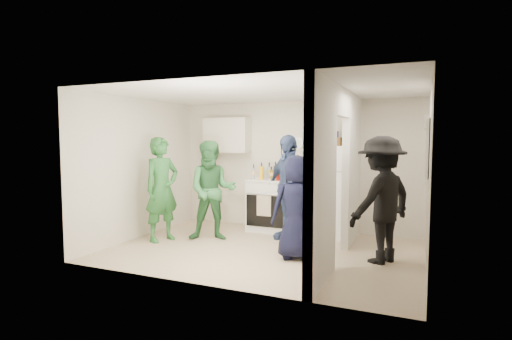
{
  "coord_description": "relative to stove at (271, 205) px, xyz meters",
  "views": [
    {
      "loc": [
        2.33,
        -5.81,
        1.78
      ],
      "look_at": [
        -0.29,
        0.4,
        1.25
      ],
      "focal_mm": 28.0,
      "sensor_mm": 36.0,
      "label": 1
    }
  ],
  "objects": [
    {
      "name": "floor",
      "position": [
        0.37,
        -1.37,
        -0.5
      ],
      "size": [
        4.8,
        4.8,
        0.0
      ],
      "primitive_type": "plane",
      "color": "#CDB790",
      "rests_on": "ground"
    },
    {
      "name": "wall_back",
      "position": [
        0.37,
        0.33,
        0.75
      ],
      "size": [
        4.8,
        0.0,
        4.8
      ],
      "primitive_type": "plane",
      "rotation": [
        1.57,
        0.0,
        0.0
      ],
      "color": "silver",
      "rests_on": "floor"
    },
    {
      "name": "wall_front",
      "position": [
        0.37,
        -3.07,
        0.75
      ],
      "size": [
        4.8,
        0.0,
        4.8
      ],
      "primitive_type": "plane",
      "rotation": [
        -1.57,
        0.0,
        0.0
      ],
      "color": "silver",
      "rests_on": "floor"
    },
    {
      "name": "wall_left",
      "position": [
        -2.03,
        -1.37,
        0.75
      ],
      "size": [
        0.0,
        3.4,
        3.4
      ],
      "primitive_type": "plane",
      "rotation": [
        1.57,
        0.0,
        1.57
      ],
      "color": "silver",
      "rests_on": "floor"
    },
    {
      "name": "wall_right",
      "position": [
        2.77,
        -1.37,
        0.75
      ],
      "size": [
        0.0,
        3.4,
        3.4
      ],
      "primitive_type": "plane",
      "rotation": [
        1.57,
        0.0,
        -1.57
      ],
      "color": "silver",
      "rests_on": "floor"
    },
    {
      "name": "ceiling",
      "position": [
        0.37,
        -1.37,
        2.0
      ],
      "size": [
        4.8,
        4.8,
        0.0
      ],
      "primitive_type": "plane",
      "rotation": [
        3.14,
        0.0,
        0.0
      ],
      "color": "white",
      "rests_on": "wall_back"
    },
    {
      "name": "partition_pier_back",
      "position": [
        1.57,
        -0.27,
        0.75
      ],
      "size": [
        0.12,
        1.2,
        2.5
      ],
      "primitive_type": "cube",
      "color": "silver",
      "rests_on": "floor"
    },
    {
      "name": "partition_pier_front",
      "position": [
        1.57,
        -2.47,
        0.75
      ],
      "size": [
        0.12,
        1.2,
        2.5
      ],
      "primitive_type": "cube",
      "color": "silver",
      "rests_on": "floor"
    },
    {
      "name": "partition_header",
      "position": [
        1.57,
        -1.37,
        1.8
      ],
      "size": [
        0.12,
        1.0,
        0.4
      ],
      "primitive_type": "cube",
      "color": "silver",
      "rests_on": "partition_pier_back"
    },
    {
      "name": "stove",
      "position": [
        0.0,
        0.0,
        0.0
      ],
      "size": [
        0.84,
        0.7,
        1.0
      ],
      "primitive_type": "cube",
      "color": "white",
      "rests_on": "floor"
    },
    {
      "name": "upper_cabinet",
      "position": [
        -1.03,
        0.15,
        1.35
      ],
      "size": [
        0.95,
        0.34,
        0.7
      ],
      "primitive_type": "cube",
      "color": "silver",
      "rests_on": "wall_back"
    },
    {
      "name": "fridge",
      "position": [
        1.26,
        -0.03,
        0.32
      ],
      "size": [
        0.68,
        0.66,
        1.65
      ],
      "primitive_type": "cube",
      "color": "white",
      "rests_on": "floor"
    },
    {
      "name": "wicker_basket",
      "position": [
        1.16,
        0.02,
        1.23
      ],
      "size": [
        0.35,
        0.25,
        0.15
      ],
      "primitive_type": "cube",
      "color": "brown",
      "rests_on": "fridge"
    },
    {
      "name": "blue_bowl",
      "position": [
        1.16,
        0.02,
        1.36
      ],
      "size": [
        0.24,
        0.24,
        0.11
      ],
      "primitive_type": "cylinder",
      "color": "navy",
      "rests_on": "wicker_basket"
    },
    {
      "name": "yellow_cup_stack_top",
      "position": [
        1.48,
        -0.13,
        1.28
      ],
      "size": [
        0.09,
        0.09,
        0.25
      ],
      "primitive_type": "cylinder",
      "color": "#F6AD14",
      "rests_on": "fridge"
    },
    {
      "name": "wall_clock",
      "position": [
        0.42,
        0.31,
        1.2
      ],
      "size": [
        0.22,
        0.02,
        0.22
      ],
      "primitive_type": "cylinder",
      "rotation": [
        1.57,
        0.0,
        0.0
      ],
      "color": "white",
      "rests_on": "wall_back"
    },
    {
      "name": "spice_shelf",
      "position": [
        0.37,
        0.28,
        0.85
      ],
      "size": [
        0.35,
        0.08,
        0.03
      ],
      "primitive_type": "cube",
      "color": "olive",
      "rests_on": "wall_back"
    },
    {
      "name": "nook_window",
      "position": [
        2.75,
        -1.17,
        1.15
      ],
      "size": [
        0.03,
        0.7,
        0.8
      ],
      "primitive_type": "cube",
      "color": "black",
      "rests_on": "wall_right"
    },
    {
      "name": "nook_window_frame",
      "position": [
        2.74,
        -1.17,
        1.15
      ],
      "size": [
        0.04,
        0.76,
        0.86
      ],
      "primitive_type": "cube",
      "color": "white",
      "rests_on": "wall_right"
    },
    {
      "name": "nook_valance",
      "position": [
        2.71,
        -1.17,
        1.5
      ],
      "size": [
        0.04,
        0.82,
        0.18
      ],
      "primitive_type": "cube",
      "color": "white",
      "rests_on": "wall_right"
    },
    {
      "name": "yellow_cup_stack_stove",
      "position": [
        -0.12,
        -0.22,
        0.63
      ],
      "size": [
        0.09,
        0.09,
        0.25
      ],
      "primitive_type": "cylinder",
      "color": "yellow",
      "rests_on": "stove"
    },
    {
      "name": "red_cup",
      "position": [
        0.22,
        -0.2,
        0.56
      ],
      "size": [
        0.09,
        0.09,
        0.12
      ],
      "primitive_type": "cylinder",
      "color": "red",
      "rests_on": "stove"
    },
    {
      "name": "person_green_left",
      "position": [
        -1.48,
        -1.48,
        0.4
      ],
      "size": [
        0.63,
        0.77,
        1.81
      ],
      "primitive_type": "imported",
      "rotation": [
        0.0,
        0.0,
        1.23
      ],
      "color": "#2A6A31",
      "rests_on": "floor"
    },
    {
      "name": "person_green_center",
      "position": [
        -0.7,
        -1.08,
        0.37
      ],
      "size": [
        1.05,
        0.95,
        1.75
      ],
      "primitive_type": "imported",
      "rotation": [
        0.0,
        0.0,
        0.42
      ],
      "color": "#32733F",
      "rests_on": "floor"
    },
    {
      "name": "person_denim",
      "position": [
        0.53,
        -0.58,
        0.42
      ],
      "size": [
        1.15,
        0.99,
        1.85
      ],
      "primitive_type": "imported",
      "rotation": [
        0.0,
        0.0,
        -0.6
      ],
      "color": "#365377",
      "rests_on": "floor"
    },
    {
      "name": "person_navy",
      "position": [
        1.0,
        -1.58,
        0.27
      ],
      "size": [
        0.9,
        0.78,
        1.54
      ],
      "primitive_type": "imported",
      "rotation": [
        0.0,
        0.0,
        -2.67
      ],
      "color": "black",
      "rests_on": "floor"
    },
    {
      "name": "person_nook",
      "position": [
        2.16,
        -1.27,
        0.41
      ],
      "size": [
        1.2,
        1.35,
        1.82
      ],
      "primitive_type": "imported",
      "rotation": [
        0.0,
        0.0,
        -2.13
      ],
      "color": "black",
      "rests_on": "floor"
    },
    {
      "name": "bottle_a",
      "position": [
        -0.26,
        0.13,
        0.65
      ],
      "size": [
        0.06,
        0.06,
        0.29
      ],
      "primitive_type": "cylinder",
      "color": "brown",
      "rests_on": "stove"
    },
    {
      "name": "bottle_b",
      "position": [
        -0.17,
        -0.08,
        0.66
      ],
      "size": [
        0.07,
        0.07,
        0.32
      ],
      "primitive_type": "cylinder",
      "color": "#194C2C",
      "rests_on": "stove"
    },
    {
      "name": "bottle_c",
      "position": [
        -0.09,
        0.13,
        0.66
      ],
      "size": [
        0.07,
        0.07,
        0.31
      ],
      "primitive_type": "cylinder",
      "color": "#AAB1B9",
      "rests_on": "stove"
    },
    {
      "name": "bottle_d",
      "position": [
        0.02,
        -0.04,
        0.62
      ],
      "size": [
        0.07,
        0.07,
        0.24
      ],
      "primitive_type": "cylinder",
      "color": "brown",
      "rests_on": "stove"
    },
    {
      "name": "bottle_e",
      "position": [
        0.1,
        0.19,
        0.65
      ],
      "size": [
        0.06,
        0.06,
        0.29
      ],
      "primitive_type": "cylinder",
      "color": "#A0AAB2",
      "rests_on": "stove"
    },
    {
      "name": "bottle_f",
      "position": [
        0.18,
        0.01,
        0.66
      ],
      "size": [
        0.06,
        0.06,
        0.32
      ],
      "primitive_type": "cylinder",
      "color": "#184222",
      "rests_on": "stove"
    },
    {
      "name": "bottle_g",
      "position": [
        0.27,
        0.12,
        0.66
      ],
      "size": [
        0.07,
        0.07,
        0.32
      ],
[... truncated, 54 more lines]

